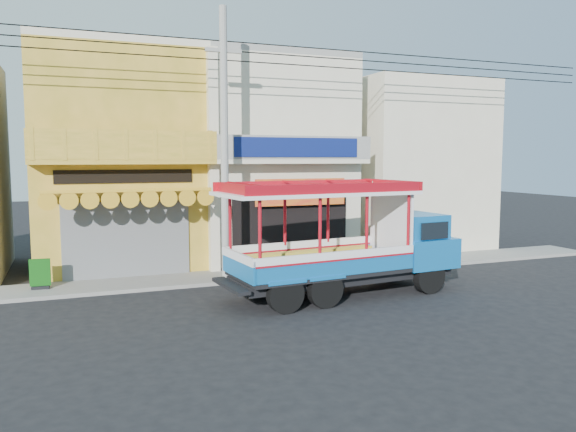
# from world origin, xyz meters

# --- Properties ---
(ground) EXTENTS (90.00, 90.00, 0.00)m
(ground) POSITION_xyz_m (0.00, 0.00, 0.00)
(ground) COLOR black
(ground) RESTS_ON ground
(sidewalk) EXTENTS (30.00, 2.00, 0.12)m
(sidewalk) POSITION_xyz_m (0.00, 4.00, 0.06)
(sidewalk) COLOR slate
(sidewalk) RESTS_ON ground
(shophouse_left) EXTENTS (6.00, 7.50, 8.24)m
(shophouse_left) POSITION_xyz_m (-4.00, 7.96, 4.11)
(shophouse_left) COLOR #A38A24
(shophouse_left) RESTS_ON ground
(shophouse_right) EXTENTS (6.00, 6.75, 8.24)m
(shophouse_right) POSITION_xyz_m (2.00, 7.96, 4.11)
(shophouse_right) COLOR beige
(shophouse_right) RESTS_ON ground
(party_pilaster) EXTENTS (0.35, 0.30, 8.00)m
(party_pilaster) POSITION_xyz_m (-1.00, 4.85, 4.00)
(party_pilaster) COLOR beige
(party_pilaster) RESTS_ON ground
(filler_building_right) EXTENTS (6.00, 6.00, 7.60)m
(filler_building_right) POSITION_xyz_m (9.00, 8.00, 3.80)
(filler_building_right) COLOR beige
(filler_building_right) RESTS_ON ground
(utility_pole) EXTENTS (28.00, 0.26, 9.00)m
(utility_pole) POSITION_xyz_m (-0.85, 3.30, 5.03)
(utility_pole) COLOR gray
(utility_pole) RESTS_ON ground
(songthaew_truck) EXTENTS (7.64, 3.10, 3.47)m
(songthaew_truck) POSITION_xyz_m (2.41, 0.41, 1.67)
(songthaew_truck) COLOR black
(songthaew_truck) RESTS_ON ground
(green_sign) EXTENTS (0.62, 0.31, 0.94)m
(green_sign) POSITION_xyz_m (-6.72, 4.10, 0.51)
(green_sign) COLOR black
(green_sign) RESTS_ON sidewalk
(potted_plant_a) EXTENTS (1.11, 1.09, 0.94)m
(potted_plant_a) POSITION_xyz_m (1.84, 3.81, 0.59)
(potted_plant_a) COLOR #24661D
(potted_plant_a) RESTS_ON sidewalk
(potted_plant_c) EXTENTS (0.68, 0.68, 0.99)m
(potted_plant_c) POSITION_xyz_m (5.49, 4.37, 0.61)
(potted_plant_c) COLOR #24661D
(potted_plant_c) RESTS_ON sidewalk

